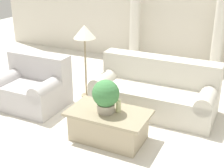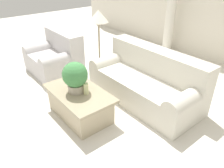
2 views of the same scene
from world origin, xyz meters
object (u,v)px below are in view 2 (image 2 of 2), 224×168
(coffee_table, at_px, (80,103))
(floor_lamp, at_px, (98,19))
(sofa_long, at_px, (146,81))
(loveseat, at_px, (56,57))
(potted_plant, at_px, (75,76))

(coffee_table, bearing_deg, floor_lamp, 131.99)
(sofa_long, xyz_separation_m, floor_lamp, (-1.33, -0.04, 0.83))
(sofa_long, bearing_deg, coffee_table, -104.01)
(sofa_long, bearing_deg, floor_lamp, -178.42)
(loveseat, height_order, coffee_table, loveseat)
(potted_plant, distance_m, floor_lamp, 1.61)
(sofa_long, distance_m, loveseat, 2.14)
(potted_plant, bearing_deg, floor_lamp, 130.56)
(loveseat, relative_size, floor_lamp, 0.85)
(sofa_long, relative_size, coffee_table, 1.77)
(loveseat, xyz_separation_m, floor_lamp, (0.68, 0.70, 0.82))
(sofa_long, distance_m, floor_lamp, 1.57)
(loveseat, distance_m, potted_plant, 1.78)
(coffee_table, distance_m, floor_lamp, 1.82)
(loveseat, bearing_deg, coffee_table, -14.71)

